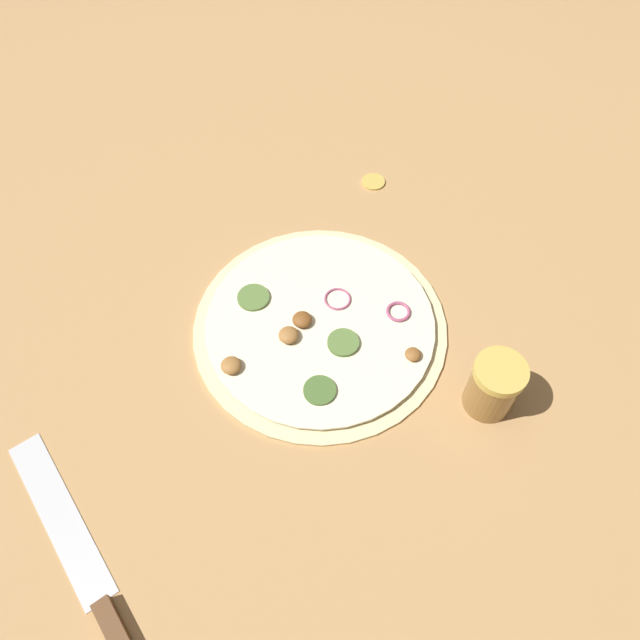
# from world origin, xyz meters

# --- Properties ---
(ground_plane) EXTENTS (3.00, 3.00, 0.00)m
(ground_plane) POSITION_xyz_m (0.00, 0.00, 0.00)
(ground_plane) COLOR tan
(pizza) EXTENTS (0.36, 0.36, 0.03)m
(pizza) POSITION_xyz_m (-0.00, -0.00, 0.01)
(pizza) COLOR beige
(pizza) RESTS_ON ground_plane
(knife) EXTENTS (0.16, 0.35, 0.02)m
(knife) POSITION_xyz_m (-0.43, 0.00, 0.01)
(knife) COLOR silver
(knife) RESTS_ON ground_plane
(spice_jar) EXTENTS (0.07, 0.07, 0.09)m
(spice_jar) POSITION_xyz_m (0.02, -0.25, 0.04)
(spice_jar) COLOR olive
(spice_jar) RESTS_ON ground_plane
(loose_cap) EXTENTS (0.04, 0.04, 0.01)m
(loose_cap) POSITION_xyz_m (0.29, 0.08, 0.00)
(loose_cap) COLOR gold
(loose_cap) RESTS_ON ground_plane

